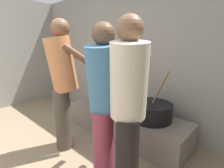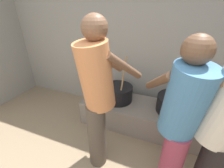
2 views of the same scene
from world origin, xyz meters
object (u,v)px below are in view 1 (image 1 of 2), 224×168
object	(u,v)px
cook_in_blue_shirt	(104,96)
cook_in_cream_shirt	(128,101)
cooking_pot_main	(151,111)
cook_in_orange_shirt	(63,78)
cooking_pot_secondary	(105,97)

from	to	relation	value
cook_in_blue_shirt	cook_in_cream_shirt	bearing A→B (deg)	0.24
cooking_pot_main	cook_in_blue_shirt	distance (m)	0.92
cook_in_orange_shirt	cooking_pot_main	bearing A→B (deg)	45.20
cooking_pot_secondary	cook_in_cream_shirt	bearing A→B (deg)	-37.29
cooking_pot_secondary	cook_in_cream_shirt	distance (m)	1.43
cook_in_cream_shirt	cook_in_orange_shirt	bearing A→B (deg)	177.97
cook_in_blue_shirt	cooking_pot_secondary	bearing A→B (deg)	134.20
cooking_pot_main	cooking_pot_secondary	xyz separation A→B (m)	(-0.85, -0.00, 0.01)
cooking_pot_secondary	cook_in_blue_shirt	bearing A→B (deg)	-45.80
cooking_pot_main	cooking_pot_secondary	world-z (taller)	cooking_pot_secondary
cook_in_blue_shirt	cook_in_orange_shirt	bearing A→B (deg)	177.13
cook_in_orange_shirt	cook_in_cream_shirt	size ratio (longest dim) A/B	1.05
cook_in_cream_shirt	cook_in_blue_shirt	bearing A→B (deg)	-179.76
cooking_pot_main	cook_in_cream_shirt	bearing A→B (deg)	-73.89
cooking_pot_main	cook_in_blue_shirt	world-z (taller)	cook_in_blue_shirt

